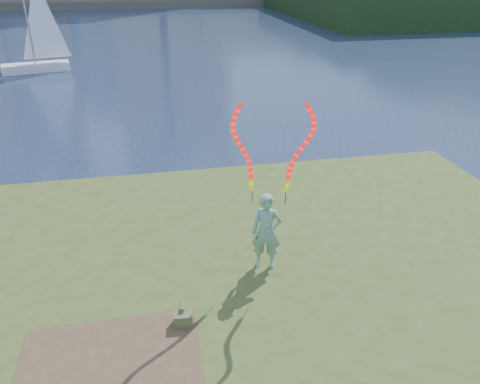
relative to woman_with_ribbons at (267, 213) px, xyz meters
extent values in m
plane|color=#18253D|center=(-1.24, 0.49, -2.19)|extent=(320.00, 320.00, 0.00)
cube|color=#384719|center=(-1.24, -2.01, -2.04)|extent=(20.00, 18.00, 0.30)
cube|color=#384719|center=(-1.24, -1.71, -1.79)|extent=(17.00, 15.00, 0.30)
cube|color=#384719|center=(-1.24, -1.51, -1.54)|extent=(14.00, 12.00, 0.30)
cube|color=#47331E|center=(-3.44, -2.71, -1.38)|extent=(3.20, 3.00, 0.02)
imported|color=#1B6C39|center=(-0.01, -0.02, -0.48)|extent=(0.77, 0.62, 1.83)
cylinder|color=black|center=(-0.30, 0.20, 0.34)|extent=(0.02, 0.02, 0.30)
cylinder|color=black|center=(0.40, -0.03, 0.34)|extent=(0.02, 0.02, 0.30)
cube|color=#474E26|center=(-2.08, -1.63, -1.26)|extent=(0.39, 0.28, 0.26)
cylinder|color=#474E26|center=(-2.08, -1.46, -1.09)|extent=(0.11, 0.25, 0.09)
cube|color=silver|center=(-10.00, 27.36, -1.92)|extent=(4.72, 2.34, 0.63)
cylinder|color=gray|center=(-10.00, 27.36, 1.60)|extent=(0.13, 0.13, 6.86)
camera|label=1|loc=(-2.38, -8.76, 5.03)|focal=35.00mm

